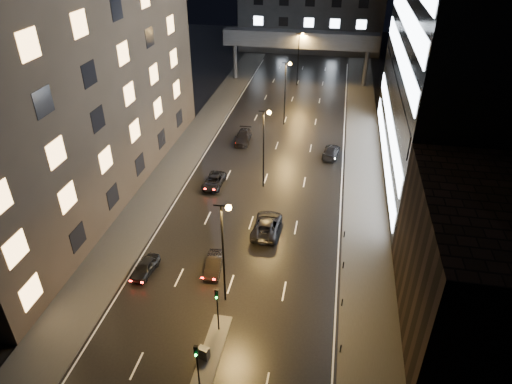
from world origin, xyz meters
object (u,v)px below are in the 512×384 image
car_toward_a (267,225)px  car_toward_b (331,151)px  car_away_b (214,264)px  car_away_d (243,137)px  car_away_a (145,267)px  car_away_c (214,181)px  utility_cabinet (204,353)px

car_toward_a → car_toward_b: (6.04, 19.23, -0.10)m
car_away_b → car_away_d: bearing=90.1°
car_away_a → car_away_d: size_ratio=0.73×
car_away_a → car_away_d: (3.16, 30.27, 0.10)m
car_away_a → car_toward_b: size_ratio=0.77×
car_away_b → car_away_c: car_away_b is taller
car_toward_b → car_away_b: bearing=76.3°
car_toward_a → car_away_b: bearing=61.5°
car_away_d → car_toward_a: car_toward_a is taller
car_away_b → car_toward_b: car_toward_b is taller
utility_cabinet → car_away_d: bearing=112.4°
car_away_d → utility_cabinet: bearing=-85.2°
car_away_d → car_away_a: bearing=-98.6°
car_toward_a → car_toward_b: 20.15m
utility_cabinet → car_away_b: bearing=115.6°
car_away_b → utility_cabinet: bearing=-85.6°
car_away_a → utility_cabinet: (8.24, -8.56, 0.04)m
car_away_c → car_toward_a: car_toward_a is taller
car_away_b → car_toward_a: (3.97, 7.08, 0.15)m
car_toward_a → utility_cabinet: bearing=84.0°
car_away_d → utility_cabinet: size_ratio=4.82×
utility_cabinet → car_toward_b: bearing=92.4°
car_away_c → car_toward_b: car_toward_b is taller
car_away_b → car_toward_a: car_toward_a is taller
car_away_d → car_toward_a: (7.15, -21.61, 0.07)m
car_away_b → car_toward_a: size_ratio=0.69×
car_toward_b → utility_cabinet: 37.34m
car_away_b → utility_cabinet: size_ratio=3.79×
car_away_a → car_away_d: car_away_d is taller
car_away_a → car_toward_a: bearing=47.0°
car_toward_b → car_away_d: bearing=-3.1°
car_away_c → utility_cabinet: (6.02, -25.52, 0.03)m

